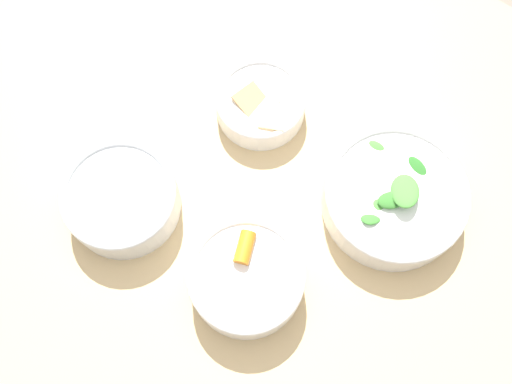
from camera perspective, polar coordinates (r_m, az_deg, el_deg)
ground_plane at (r=1.54m, az=-1.52°, el=-9.69°), size 10.00×10.00×0.00m
dining_table at (r=0.92m, az=-2.51°, el=-3.16°), size 1.06×1.10×0.73m
bowl_carrots at (r=0.76m, az=-0.96°, el=-8.59°), size 0.15×0.15×0.07m
bowl_greens at (r=0.82m, az=13.61°, el=-0.45°), size 0.20×0.20×0.08m
bowl_beans_hotdog at (r=0.82m, az=-13.26°, el=-0.78°), size 0.16×0.16×0.06m
bowl_cookies at (r=0.86m, az=0.42°, el=8.85°), size 0.13×0.13×0.05m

